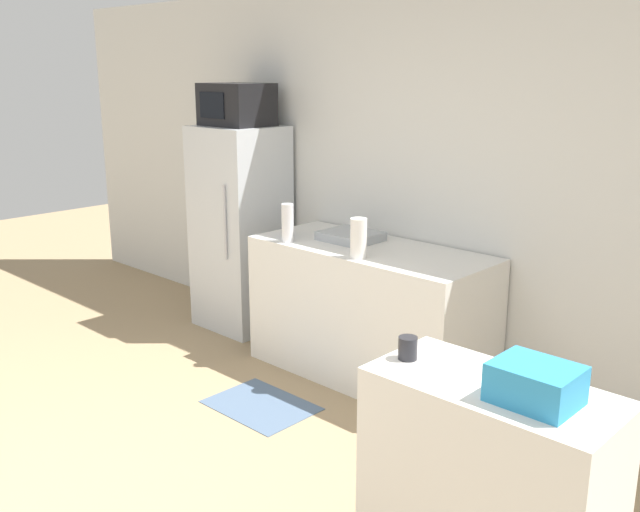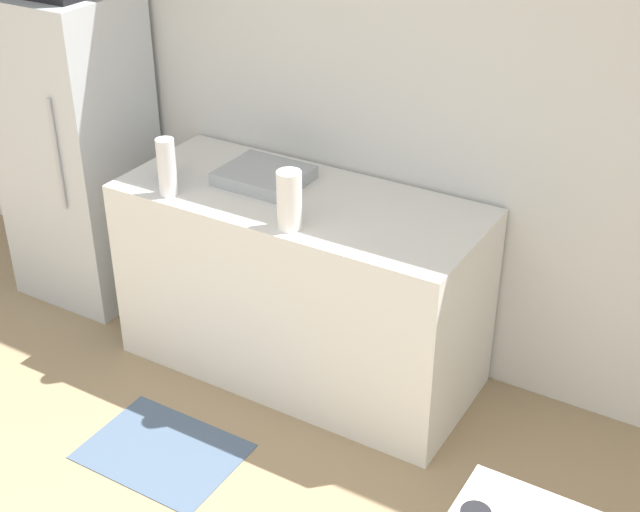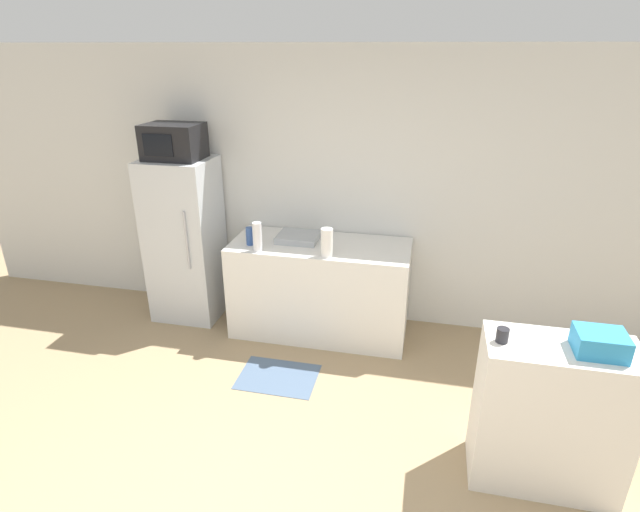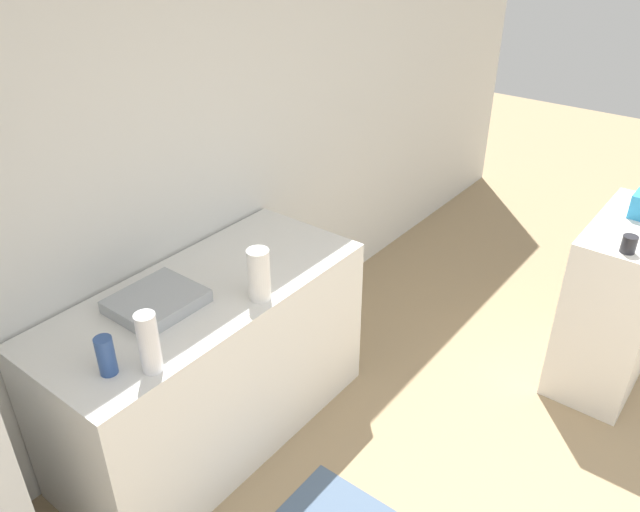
# 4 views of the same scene
# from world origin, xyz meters

# --- Properties ---
(wall_back) EXTENTS (8.00, 0.06, 2.60)m
(wall_back) POSITION_xyz_m (0.00, 2.88, 1.30)
(wall_back) COLOR silver
(wall_back) RESTS_ON ground_plane
(refrigerator) EXTENTS (0.64, 0.59, 1.61)m
(refrigerator) POSITION_xyz_m (-1.44, 2.53, 0.80)
(refrigerator) COLOR silver
(refrigerator) RESTS_ON ground_plane
(counter) EXTENTS (1.64, 0.71, 0.90)m
(counter) POSITION_xyz_m (-0.06, 2.48, 0.45)
(counter) COLOR silver
(counter) RESTS_ON ground_plane
(sink_basin) EXTENTS (0.37, 0.32, 0.06)m
(sink_basin) POSITION_xyz_m (-0.28, 2.53, 0.93)
(sink_basin) COLOR #9EA3A8
(sink_basin) RESTS_ON counter
(bottle_tall) EXTENTS (0.08, 0.08, 0.26)m
(bottle_tall) POSITION_xyz_m (-0.57, 2.21, 1.03)
(bottle_tall) COLOR silver
(bottle_tall) RESTS_ON counter
(bottle_short) EXTENTS (0.07, 0.07, 0.16)m
(bottle_short) POSITION_xyz_m (-0.68, 2.33, 0.98)
(bottle_short) COLOR #2D4C8C
(bottle_short) RESTS_ON counter
(paper_towel_roll) EXTENTS (0.10, 0.10, 0.25)m
(paper_towel_roll) POSITION_xyz_m (0.05, 2.22, 1.02)
(paper_towel_roll) COLOR white
(paper_towel_roll) RESTS_ON counter
(kitchen_rug) EXTENTS (0.65, 0.48, 0.01)m
(kitchen_rug) POSITION_xyz_m (-0.24, 1.65, 0.00)
(kitchen_rug) COLOR slate
(kitchen_rug) RESTS_ON ground_plane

